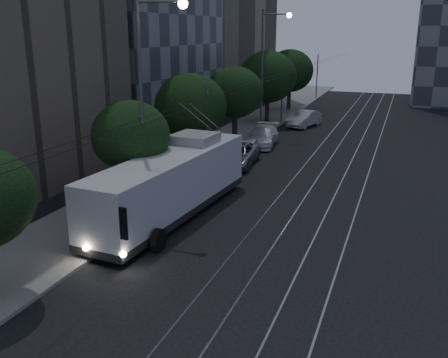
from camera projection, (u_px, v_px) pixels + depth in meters
ground at (234, 244)px, 22.43m from camera, size 120.00×120.00×0.00m
sidewalk at (228, 141)px, 42.87m from camera, size 5.00×90.00×0.15m
tram_rails at (346, 151)px, 39.58m from camera, size 4.52×90.00×0.02m
overhead_wires at (257, 102)px, 41.05m from camera, size 2.23×90.00×6.00m
trolleybus at (173, 184)px, 25.27m from camera, size 3.59×12.68×5.63m
pickup_silver at (236, 155)px, 35.14m from camera, size 2.91×5.67×1.53m
car_white_a at (248, 148)px, 37.68m from camera, size 2.03×3.96×1.29m
car_white_b at (262, 136)px, 41.15m from camera, size 2.78×5.66×1.58m
car_white_c at (304, 119)px, 49.16m from camera, size 2.81×5.00×1.56m
car_white_d at (305, 119)px, 49.78m from camera, size 3.12×4.26×1.35m
tree_1 at (131, 136)px, 25.63m from camera, size 4.05×4.05×5.82m
tree_2 at (191, 106)px, 33.57m from camera, size 4.88×4.88×6.48m
tree_3 at (235, 92)px, 40.34m from camera, size 4.59×4.59×6.43m
tree_4 at (268, 77)px, 49.90m from camera, size 5.73×5.73×7.28m
tree_5 at (290, 71)px, 57.87m from camera, size 5.42×5.42×7.08m
streetlamp_near at (149, 90)px, 23.42m from camera, size 2.60×0.44×10.86m
streetlamp_far at (267, 61)px, 43.95m from camera, size 2.62×0.44×10.94m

